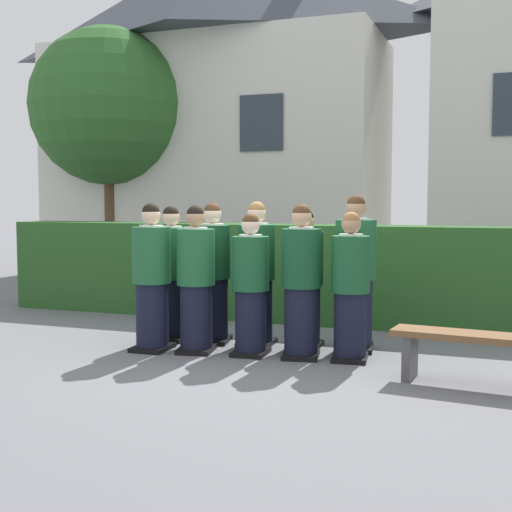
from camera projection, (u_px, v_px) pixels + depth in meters
The scene contains 15 objects.
ground_plane at pixel (247, 355), 7.43m from camera, with size 60.00×60.00×0.00m, color slate.
student_front_row_0 at pixel (152, 281), 7.61m from camera, with size 0.42×0.52×1.63m.
student_front_row_1 at pixel (196, 282), 7.53m from camera, with size 0.46×0.52×1.61m.
student_front_row_2 at pixel (251, 288), 7.38m from camera, with size 0.40×0.50×1.52m.
student_front_row_3 at pixel (301, 285), 7.26m from camera, with size 0.46×0.55×1.63m.
student_front_row_4 at pixel (350, 290), 7.13m from camera, with size 0.41×0.49×1.55m.
student_rear_row_0 at pixel (172, 277), 8.17m from camera, with size 0.42×0.48×1.60m.
student_rear_row_1 at pixel (213, 276), 8.05m from camera, with size 0.46×0.55×1.64m.
student_rear_row_2 at pixel (257, 277), 7.89m from camera, with size 0.43×0.53×1.65m.
student_rear_row_3 at pixel (305, 282), 7.76m from camera, with size 0.41×0.47×1.56m.
student_rear_row_4 at pixel (355, 276), 7.62m from camera, with size 0.47×0.57×1.73m.
hedge at pixel (305, 273), 9.43m from camera, with size 9.08×0.70×1.33m.
school_building_annex at pixel (218, 107), 15.61m from camera, with size 7.82×3.49×7.35m.
oak_tree_left at pixel (108, 107), 14.73m from camera, with size 3.35×3.35×5.34m.
wooden_bench at pixel (471, 347), 6.16m from camera, with size 1.43×0.51×0.48m.
Camera 1 is at (2.63, -6.83, 1.66)m, focal length 48.32 mm.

